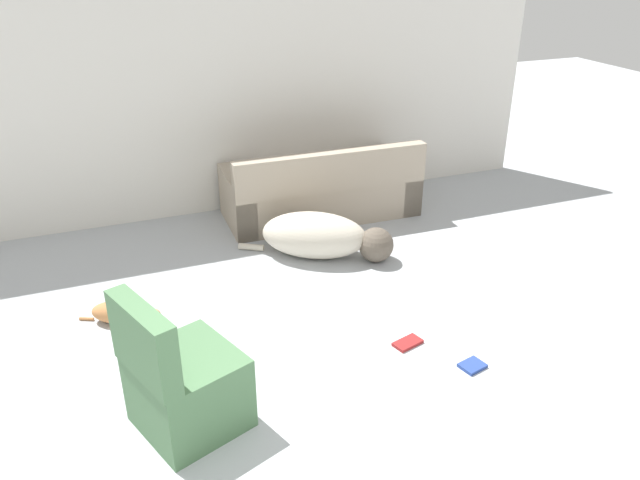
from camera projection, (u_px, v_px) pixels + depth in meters
wall_back at (188, 96)px, 5.93m from camera, size 7.49×0.06×2.40m
couch at (321, 192)px, 6.27m from camera, size 1.93×0.85×0.76m
dog at (322, 236)px, 5.49m from camera, size 1.29×0.95×0.40m
cat at (124, 313)px, 4.59m from camera, size 0.60×0.36×0.17m
book_red at (408, 343)px, 4.37m from camera, size 0.23×0.17×0.02m
book_blue at (472, 366)px, 4.14m from camera, size 0.19×0.16×0.02m
side_chair at (182, 383)px, 3.52m from camera, size 0.72×0.72×0.89m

